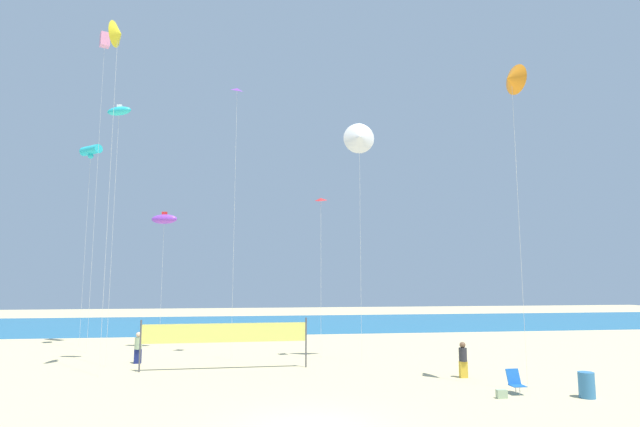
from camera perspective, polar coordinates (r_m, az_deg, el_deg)
The scene contains 16 objects.
ocean_band at distance 49.50m, azimuth -5.86°, elevation -12.40°, with size 120.00×20.00×0.01m, color #1E6B99.
beachgoer_charcoal_shirt at distance 23.78m, azimuth 16.04°, elevation -15.65°, with size 0.35×0.35×1.55m.
beachgoer_sage_shirt at distance 28.17m, azimuth -20.08°, elevation -14.11°, with size 0.36×0.36×1.59m.
folding_beach_chair at distance 21.35m, azimuth 21.43°, elevation -17.40°, with size 0.52×0.65×0.89m.
trash_barrel at distance 21.66m, azimuth 28.20°, elevation -16.90°, with size 0.57×0.57×0.92m, color teal.
volleyball_net at distance 25.19m, azimuth -10.76°, elevation -13.47°, with size 7.94×0.31×2.40m.
beach_handbag at distance 20.45m, azimuth 20.07°, elevation -18.82°, with size 0.39×0.19×0.31m, color #99B28C.
kite_white_delta at distance 27.69m, azimuth 4.52°, elevation 8.67°, with size 1.73×0.56×12.87m.
kite_red_diamond at distance 27.65m, azimuth 0.10°, elevation 1.35°, with size 0.71×0.72×8.83m.
kite_pink_box at distance 36.14m, azimuth -23.40°, elevation 17.61°, with size 0.73×0.73×19.81m.
kite_yellow_delta at distance 27.52m, azimuth -22.12°, elevation 18.44°, with size 0.55×1.31×16.77m.
kite_cyan_tube at distance 37.50m, azimuth -24.73°, elevation 6.53°, with size 1.69×1.53×13.30m.
kite_orange_delta at distance 23.04m, azimuth 21.08°, elevation 14.13°, with size 0.70×1.33×13.26m.
kite_cyan_inflatable at distance 28.84m, azimuth -21.99°, elevation 10.74°, with size 1.41×0.78×13.47m.
kite_violet_inflatable at distance 32.94m, azimuth -17.38°, elevation -0.63°, with size 1.83×1.13×8.52m.
kite_violet_diamond at distance 29.59m, azimuth -9.46°, elevation 13.11°, with size 0.69×0.70×15.22m.
Camera 1 is at (-1.77, -15.03, 4.36)m, focal length 27.98 mm.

